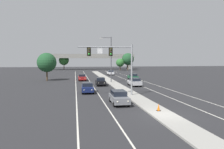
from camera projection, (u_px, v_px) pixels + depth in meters
ground_plane at (164, 116)px, 20.83m from camera, size 260.00×260.00×0.00m
median_island at (123, 89)px, 38.53m from camera, size 2.40×110.00×0.15m
lane_stripe_oncoming_center at (92, 85)px, 44.65m from camera, size 0.14×100.00×0.01m
lane_stripe_receding_center at (138, 84)px, 46.20m from camera, size 0.14×100.00×0.01m
edge_stripe_left at (76, 86)px, 44.11m from camera, size 0.14×100.00×0.01m
edge_stripe_right at (153, 84)px, 46.74m from camera, size 0.14×100.00×0.01m
overhead_signal_mast at (115, 59)px, 31.16m from camera, size 7.69×0.44×7.20m
street_lamp_median at (110, 57)px, 49.16m from camera, size 2.58×0.28×10.00m
car_oncoming_grey at (119, 97)px, 26.18m from camera, size 1.83×4.47×1.58m
car_oncoming_navy at (87, 87)px, 35.04m from camera, size 1.92×4.51×1.58m
car_oncoming_black at (100, 81)px, 44.56m from camera, size 1.93×4.51×1.58m
car_oncoming_red at (82, 77)px, 54.37m from camera, size 1.84×4.48×1.58m
car_receding_silver at (134, 82)px, 43.65m from camera, size 1.93×4.51×1.58m
car_receding_green at (133, 77)px, 56.07m from camera, size 1.85×4.48×1.58m
car_receding_white at (110, 72)px, 73.28m from camera, size 1.85×4.48×1.58m
traffic_cone_median_nose at (159, 107)px, 22.14m from camera, size 0.36×0.36×0.74m
overpass_bridge at (91, 58)px, 110.39m from camera, size 42.40×6.40×7.65m
tree_far_right_b at (128, 59)px, 102.56m from camera, size 5.49×5.49×7.94m
tree_far_right_a at (120, 63)px, 101.31m from camera, size 3.77×3.77×5.46m
tree_far_left_b at (64, 60)px, 109.43m from camera, size 4.86×4.86×7.03m
tree_far_left_c at (47, 63)px, 53.93m from camera, size 4.68×4.68×6.77m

